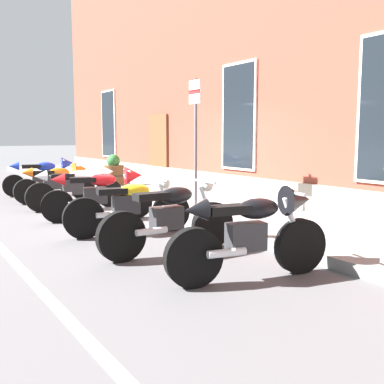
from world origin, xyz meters
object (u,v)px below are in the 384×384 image
at_px(motorcycle_black_naked, 171,219).
at_px(motorcycle_black_sport, 256,230).
at_px(motorcycle_yellow_naked, 130,207).
at_px(motorcycle_red_sport, 102,191).
at_px(motorcycle_white_sport, 79,185).
at_px(parking_sign, 195,127).
at_px(motorcycle_orange_sport, 58,180).
at_px(barrel_planter, 114,172).
at_px(motorcycle_blue_sport, 46,175).

xyz_separation_m(motorcycle_black_naked, motorcycle_black_sport, (1.50, 0.24, 0.08)).
bearing_deg(motorcycle_black_sport, motorcycle_yellow_naked, -176.54).
bearing_deg(motorcycle_red_sport, motorcycle_white_sport, 177.09).
xyz_separation_m(motorcycle_red_sport, motorcycle_black_naked, (2.93, -0.18, -0.07)).
xyz_separation_m(motorcycle_white_sport, motorcycle_red_sport, (1.55, -0.08, 0.02)).
distance_m(motorcycle_yellow_naked, parking_sign, 2.21).
relative_size(motorcycle_yellow_naked, motorcycle_black_naked, 1.01).
relative_size(motorcycle_orange_sport, parking_sign, 0.78).
bearing_deg(motorcycle_black_naked, motorcycle_orange_sport, 178.07).
xyz_separation_m(motorcycle_red_sport, motorcycle_black_sport, (4.43, 0.06, 0.01)).
bearing_deg(motorcycle_orange_sport, barrel_planter, 124.88).
height_order(motorcycle_black_naked, parking_sign, parking_sign).
bearing_deg(motorcycle_blue_sport, motorcycle_black_naked, -2.18).
xyz_separation_m(motorcycle_yellow_naked, motorcycle_black_naked, (1.44, -0.06, 0.02)).
height_order(motorcycle_yellow_naked, parking_sign, parking_sign).
bearing_deg(motorcycle_white_sport, motorcycle_black_sport, -0.20).
bearing_deg(motorcycle_blue_sport, motorcycle_white_sport, -0.45).
bearing_deg(motorcycle_red_sport, motorcycle_black_sport, 0.75).
distance_m(motorcycle_red_sport, motorcycle_yellow_naked, 1.50).
bearing_deg(motorcycle_blue_sport, motorcycle_black_sport, -0.28).
bearing_deg(parking_sign, motorcycle_yellow_naked, -72.38).
height_order(motorcycle_yellow_naked, motorcycle_black_sport, motorcycle_black_sport).
relative_size(motorcycle_yellow_naked, parking_sign, 0.84).
relative_size(motorcycle_red_sport, motorcycle_yellow_naked, 0.98).
bearing_deg(motorcycle_white_sport, motorcycle_orange_sport, -177.55).
xyz_separation_m(motorcycle_blue_sport, motorcycle_yellow_naked, (5.87, -0.22, -0.10)).
xyz_separation_m(motorcycle_blue_sport, barrel_planter, (-0.05, 2.06, -0.03)).
bearing_deg(motorcycle_yellow_naked, motorcycle_white_sport, 176.28).
height_order(motorcycle_black_naked, barrel_planter, barrel_planter).
height_order(motorcycle_blue_sport, motorcycle_orange_sport, motorcycle_blue_sport).
bearing_deg(motorcycle_black_sport, motorcycle_red_sport, -179.25).
height_order(motorcycle_red_sport, barrel_planter, barrel_planter).
height_order(motorcycle_blue_sport, motorcycle_black_naked, motorcycle_blue_sport).
bearing_deg(motorcycle_blue_sport, motorcycle_yellow_naked, -2.15).
distance_m(motorcycle_yellow_naked, barrel_planter, 6.34).
bearing_deg(motorcycle_blue_sport, motorcycle_orange_sport, -3.20).
bearing_deg(motorcycle_white_sport, motorcycle_red_sport, -2.91).
bearing_deg(motorcycle_orange_sport, parking_sign, 21.46).
xyz_separation_m(motorcycle_yellow_naked, barrel_planter, (-5.91, 2.28, 0.07)).
distance_m(motorcycle_blue_sport, parking_sign, 5.67).
bearing_deg(motorcycle_black_sport, motorcycle_orange_sport, -179.70).
xyz_separation_m(motorcycle_yellow_naked, parking_sign, (-0.53, 1.67, 1.34)).
relative_size(motorcycle_red_sport, motorcycle_black_sport, 1.04).
bearing_deg(motorcycle_orange_sport, motorcycle_yellow_naked, -1.80).
distance_m(motorcycle_red_sport, parking_sign, 2.21).
bearing_deg(motorcycle_blue_sport, parking_sign, 15.19).
bearing_deg(motorcycle_orange_sport, motorcycle_white_sport, 2.45).
relative_size(motorcycle_black_sport, barrel_planter, 2.17).
distance_m(motorcycle_white_sport, motorcycle_red_sport, 1.55).
distance_m(motorcycle_black_sport, barrel_planter, 9.10).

